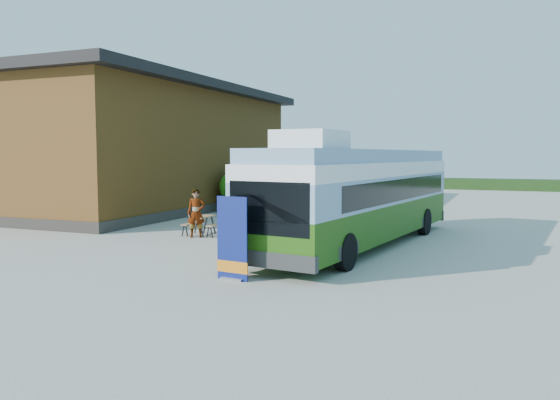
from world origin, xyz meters
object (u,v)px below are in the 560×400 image
at_px(picnic_table, 203,221).
at_px(person_b, 273,201).
at_px(bus, 361,193).
at_px(banner, 232,246).
at_px(person_a, 196,213).
at_px(slurry_tanker, 246,186).

height_order(picnic_table, person_b, person_b).
distance_m(bus, banner, 7.03).
relative_size(bus, picnic_table, 9.34).
xyz_separation_m(bus, person_a, (-6.60, -0.59, -0.95)).
distance_m(bus, person_a, 6.69).
distance_m(person_b, slurry_tanker, 5.90).
distance_m(bus, picnic_table, 6.76).
height_order(person_a, slurry_tanker, slurry_tanker).
height_order(bus, picnic_table, bus).
xyz_separation_m(banner, person_a, (-4.82, 6.13, 0.07)).
relative_size(bus, slurry_tanker, 2.04).
xyz_separation_m(picnic_table, slurry_tanker, (-3.39, 10.88, 0.83)).
bearing_deg(banner, person_b, 116.45).
xyz_separation_m(banner, slurry_tanker, (-8.24, 17.61, 0.51)).
relative_size(bus, banner, 6.01).
height_order(banner, person_a, banner).
bearing_deg(banner, bus, 82.92).
bearing_deg(banner, picnic_table, 133.54).
bearing_deg(banner, slurry_tanker, 122.83).
bearing_deg(person_a, bus, -20.53).
xyz_separation_m(person_a, slurry_tanker, (-3.42, 11.48, 0.44)).
relative_size(bus, person_a, 6.83).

